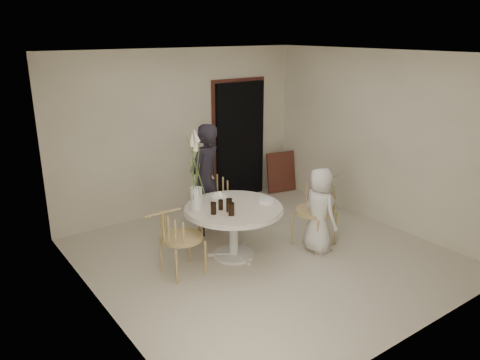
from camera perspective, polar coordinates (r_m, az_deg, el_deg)
ground at (r=6.54m, az=3.08°, el=-9.19°), size 4.50×4.50×0.00m
room_shell at (r=5.98m, az=3.33°, el=4.77°), size 4.50×4.50×4.50m
doorway at (r=8.48m, az=-0.02°, el=4.78°), size 1.00×0.10×2.10m
door_trim at (r=8.50m, az=-0.18°, el=5.23°), size 1.12×0.03×2.22m
table at (r=6.27m, az=-0.77°, el=-4.20°), size 1.33×1.33×0.73m
picture_frame at (r=8.96m, az=5.03°, el=0.98°), size 0.60×0.29×0.76m
chair_far at (r=7.05m, az=-3.39°, el=-1.84°), size 0.65×0.67×0.92m
chair_right at (r=6.79m, az=9.82°, el=-2.65°), size 0.62×0.59×0.96m
chair_left at (r=5.85m, az=-8.18°, el=-6.42°), size 0.55×0.52×0.90m
girl at (r=6.96m, az=-4.26°, el=0.01°), size 0.72×0.61×1.69m
boy at (r=6.54m, az=9.67°, el=-3.66°), size 0.43×0.62×1.20m
birthday_cake at (r=6.32m, az=-2.57°, el=-2.40°), size 0.22×0.22×0.16m
cola_tumbler_a at (r=6.03m, az=-1.33°, el=-3.08°), size 0.08×0.08×0.17m
cola_tumbler_b at (r=5.91m, az=-1.06°, el=-3.57°), size 0.09×0.09×0.17m
cola_tumbler_c at (r=5.96m, az=-3.26°, el=-3.46°), size 0.08×0.08×0.16m
cola_tumbler_d at (r=6.10m, az=-2.37°, el=-3.04°), size 0.07×0.07×0.14m
plate_stack at (r=6.35m, az=3.21°, el=-2.56°), size 0.28×0.28×0.05m
flower_vase at (r=6.05m, az=-5.41°, el=-0.11°), size 0.16×0.16×1.09m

